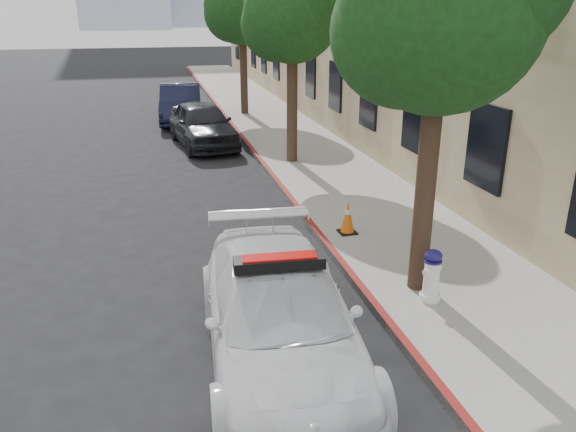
# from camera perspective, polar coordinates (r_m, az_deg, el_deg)

# --- Properties ---
(ground) EXTENTS (120.00, 120.00, 0.00)m
(ground) POSITION_cam_1_polar(r_m,az_deg,el_deg) (10.17, -7.16, -4.59)
(ground) COLOR black
(ground) RESTS_ON ground
(sidewalk) EXTENTS (3.20, 50.00, 0.15)m
(sidewalk) POSITION_cam_1_polar(r_m,az_deg,el_deg) (20.16, -0.48, 8.38)
(sidewalk) COLOR gray
(sidewalk) RESTS_ON ground
(curb_strip) EXTENTS (0.12, 50.00, 0.15)m
(curb_strip) POSITION_cam_1_polar(r_m,az_deg,el_deg) (19.87, -4.85, 8.13)
(curb_strip) COLOR maroon
(curb_strip) RESTS_ON ground
(tree_near) EXTENTS (2.92, 2.82, 5.62)m
(tree_near) POSITION_cam_1_polar(r_m,az_deg,el_deg) (8.16, 15.58, 19.74)
(tree_near) COLOR black
(tree_near) RESTS_ON sidewalk
(tree_mid) EXTENTS (2.77, 2.64, 5.43)m
(tree_mid) POSITION_cam_1_polar(r_m,az_deg,el_deg) (15.66, 0.56, 19.99)
(tree_mid) COLOR black
(tree_mid) RESTS_ON sidewalk
(tree_far) EXTENTS (3.10, 3.00, 5.81)m
(tree_far) POSITION_cam_1_polar(r_m,az_deg,el_deg) (23.49, -4.62, 20.61)
(tree_far) COLOR black
(tree_far) RESTS_ON sidewalk
(police_car) EXTENTS (2.20, 4.70, 1.48)m
(police_car) POSITION_cam_1_polar(r_m,az_deg,el_deg) (7.11, -0.88, -10.01)
(police_car) COLOR white
(police_car) RESTS_ON ground
(parked_car_mid) EXTENTS (2.24, 4.37, 1.43)m
(parked_car_mid) POSITION_cam_1_polar(r_m,az_deg,el_deg) (18.72, -8.70, 9.21)
(parked_car_mid) COLOR black
(parked_car_mid) RESTS_ON ground
(parked_car_far) EXTENTS (1.88, 4.53, 1.46)m
(parked_car_far) POSITION_cam_1_polar(r_m,az_deg,el_deg) (23.01, -10.83, 11.18)
(parked_car_far) COLOR black
(parked_car_far) RESTS_ON ground
(fire_hydrant) EXTENTS (0.34, 0.31, 0.81)m
(fire_hydrant) POSITION_cam_1_polar(r_m,az_deg,el_deg) (8.62, 14.39, -5.89)
(fire_hydrant) COLOR white
(fire_hydrant) RESTS_ON sidewalk
(traffic_cone) EXTENTS (0.35, 0.35, 0.64)m
(traffic_cone) POSITION_cam_1_polar(r_m,az_deg,el_deg) (10.90, 6.09, -0.14)
(traffic_cone) COLOR black
(traffic_cone) RESTS_ON sidewalk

